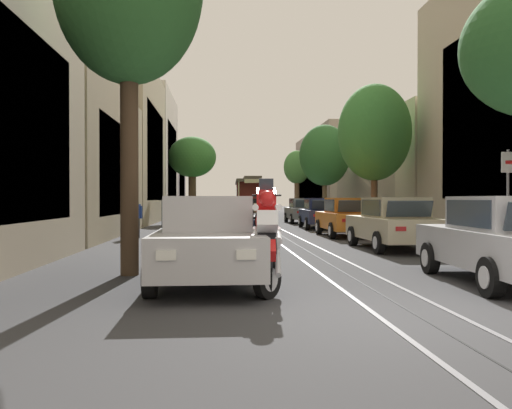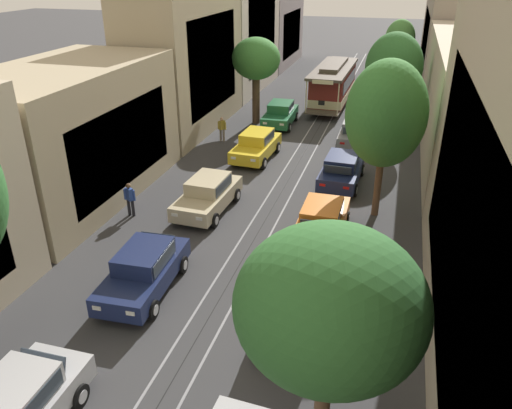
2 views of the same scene
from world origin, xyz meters
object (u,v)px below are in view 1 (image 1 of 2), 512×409
(street_tree_kerb_right_fourth, at_px, (297,169))
(pedestrian_on_left_pavement, at_px, (135,216))
(street_tree_kerb_right_second, at_px, (374,133))
(parked_car_orange_mid_right, at_px, (347,217))
(parked_car_green_fifth_left, at_px, (218,210))
(pedestrian_on_right_pavement, at_px, (172,210))
(parked_car_navy_second_left, at_px, (217,223))
(street_sign_post, at_px, (508,193))
(street_tree_kerb_right_mid, at_px, (325,156))
(parked_car_silver_near_right, at_px, (506,240))
(cable_car_trolley, at_px, (252,197))
(fire_hydrant, at_px, (433,235))
(parked_car_navy_fourth_right, at_px, (321,213))
(parked_car_grey_fifth_right, at_px, (303,211))
(pedestrian_crossing_far, at_px, (324,206))
(parked_car_beige_second_right, at_px, (393,223))
(parked_car_beige_mid_left, at_px, (216,216))
(parked_car_silver_near_left, at_px, (209,239))
(motorcycle_with_rider, at_px, (267,233))
(parked_car_yellow_fourth_left, at_px, (221,212))
(street_tree_kerb_left_second, at_px, (192,158))

(street_tree_kerb_right_fourth, xyz_separation_m, pedestrian_on_left_pavement, (-10.38, -27.05, -3.46))
(street_tree_kerb_right_second, bearing_deg, parked_car_orange_mid_right, -125.27)
(parked_car_green_fifth_left, distance_m, pedestrian_on_left_pavement, 15.39)
(street_tree_kerb_right_fourth, bearing_deg, pedestrian_on_right_pavement, -121.34)
(parked_car_navy_second_left, xyz_separation_m, parked_car_orange_mid_right, (5.25, 5.24, 0.00))
(street_sign_post, bearing_deg, street_tree_kerb_right_mid, 89.11)
(pedestrian_on_left_pavement, xyz_separation_m, street_sign_post, (10.00, -8.97, 0.79))
(parked_car_silver_near_right, distance_m, street_sign_post, 3.28)
(street_tree_kerb_right_fourth, bearing_deg, cable_car_trolley, -128.13)
(fire_hydrant, bearing_deg, street_tree_kerb_right_fourth, 89.10)
(parked_car_navy_fourth_right, distance_m, pedestrian_on_right_pavement, 9.31)
(parked_car_silver_near_right, distance_m, parked_car_grey_fifth_right, 24.10)
(fire_hydrant, bearing_deg, parked_car_navy_fourth_right, 96.90)
(parked_car_silver_near_right, height_order, parked_car_navy_fourth_right, same)
(parked_car_navy_second_left, relative_size, cable_car_trolley, 0.48)
(parked_car_grey_fifth_right, distance_m, pedestrian_crossing_far, 5.47)
(parked_car_navy_second_left, bearing_deg, parked_car_beige_second_right, -3.19)
(parked_car_beige_mid_left, distance_m, street_tree_kerb_right_fourth, 26.86)
(parked_car_beige_mid_left, distance_m, parked_car_navy_fourth_right, 7.17)
(parked_car_silver_near_left, distance_m, street_tree_kerb_right_fourth, 39.12)
(street_tree_kerb_right_second, xyz_separation_m, pedestrian_crossing_far, (0.48, 14.19, -3.62))
(parked_car_navy_second_left, bearing_deg, street_tree_kerb_right_second, 48.03)
(parked_car_beige_second_right, xyz_separation_m, parked_car_orange_mid_right, (-0.08, 5.54, 0.00))
(cable_car_trolley, bearing_deg, street_sign_post, -82.23)
(parked_car_beige_second_right, bearing_deg, parked_car_navy_second_left, 176.81)
(parked_car_silver_near_right, relative_size, pedestrian_on_left_pavement, 2.83)
(parked_car_beige_second_right, distance_m, street_tree_kerb_right_mid, 19.82)
(motorcycle_with_rider, bearing_deg, parked_car_beige_second_right, 58.02)
(parked_car_navy_fourth_right, bearing_deg, motorcycle_with_rider, -103.61)
(parked_car_beige_second_right, bearing_deg, motorcycle_with_rider, -121.98)
(parked_car_silver_near_left, bearing_deg, parked_car_orange_mid_right, 65.05)
(parked_car_green_fifth_left, distance_m, street_tree_kerb_right_mid, 8.10)
(parked_car_orange_mid_right, height_order, parked_car_navy_fourth_right, same)
(parked_car_yellow_fourth_left, xyz_separation_m, parked_car_grey_fifth_right, (5.20, 3.96, 0.00))
(street_tree_kerb_right_mid, height_order, motorcycle_with_rider, street_tree_kerb_right_mid)
(parked_car_silver_near_right, bearing_deg, parked_car_grey_fifth_right, 89.59)
(street_tree_kerb_right_fourth, bearing_deg, parked_car_orange_mid_right, -94.09)
(parked_car_beige_mid_left, relative_size, pedestrian_crossing_far, 2.54)
(street_tree_kerb_right_fourth, bearing_deg, street_tree_kerb_left_second, -126.99)
(parked_car_yellow_fourth_left, xyz_separation_m, street_tree_kerb_right_fourth, (7.00, 18.62, 3.54))
(parked_car_beige_second_right, relative_size, street_tree_kerb_right_mid, 0.67)
(street_tree_kerb_right_mid, distance_m, pedestrian_on_right_pavement, 11.06)
(parked_car_navy_fourth_right, relative_size, parked_car_grey_fifth_right, 1.01)
(parked_car_navy_second_left, xyz_separation_m, pedestrian_on_right_pavement, (-2.74, 15.68, 0.07))
(parked_car_green_fifth_left, height_order, parked_car_grey_fifth_right, same)
(parked_car_beige_mid_left, height_order, pedestrian_crossing_far, pedestrian_crossing_far)
(street_tree_kerb_left_second, distance_m, street_tree_kerb_right_fourth, 14.87)
(parked_car_silver_near_right, relative_size, street_tree_kerb_left_second, 0.77)
(pedestrian_on_right_pavement, bearing_deg, parked_car_silver_near_left, -83.23)
(pedestrian_on_left_pavement, bearing_deg, parked_car_green_fifth_left, 78.01)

